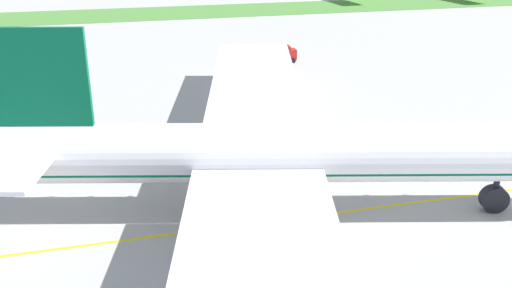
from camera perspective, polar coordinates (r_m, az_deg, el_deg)
name	(u,v)px	position (r m, az deg, el deg)	size (l,w,h in m)	color
ground_plane	(258,214)	(51.75, 0.24, -7.01)	(600.00, 600.00, 0.00)	#ADAAA5
apron_taxi_line	(263,222)	(50.39, 0.71, -7.86)	(280.00, 0.36, 0.01)	yellow
grass_median_strip	(150,14)	(164.54, -10.60, 12.72)	(320.00, 24.00, 0.10)	#4C8438
airliner_foreground	(275,154)	(49.61, 1.93, -1.03)	(57.77, 94.67, 16.78)	white
service_truck_baggage_loader	(283,53)	(106.06, 2.69, 9.06)	(4.90, 2.80, 3.02)	#B21E19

